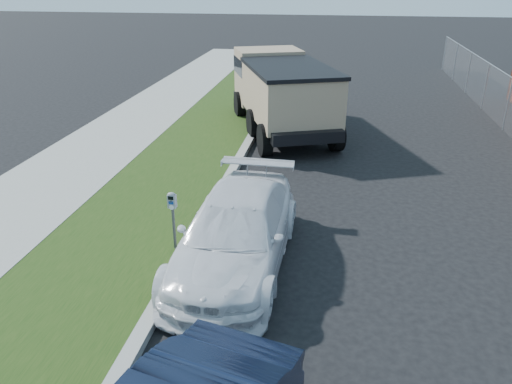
# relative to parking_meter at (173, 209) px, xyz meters

# --- Properties ---
(ground) EXTENTS (120.00, 120.00, 0.00)m
(ground) POSITION_rel_parking_meter_xyz_m (2.85, -0.00, -0.99)
(ground) COLOR black
(ground) RESTS_ON ground
(streetside) EXTENTS (6.12, 50.00, 0.15)m
(streetside) POSITION_rel_parking_meter_xyz_m (-2.72, 2.00, -0.92)
(streetside) COLOR gray
(streetside) RESTS_ON ground
(parking_meter) EXTENTS (0.17, 0.12, 1.21)m
(parking_meter) POSITION_rel_parking_meter_xyz_m (0.00, 0.00, 0.00)
(parking_meter) COLOR #3F4247
(parking_meter) RESTS_ON ground
(white_wagon) EXTENTS (2.05, 4.77, 1.37)m
(white_wagon) POSITION_rel_parking_meter_xyz_m (1.26, -0.19, -0.31)
(white_wagon) COLOR white
(white_wagon) RESTS_ON ground
(dump_truck) EXTENTS (4.42, 6.77, 2.50)m
(dump_truck) POSITION_rel_parking_meter_xyz_m (1.06, 8.80, 0.42)
(dump_truck) COLOR black
(dump_truck) RESTS_ON ground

